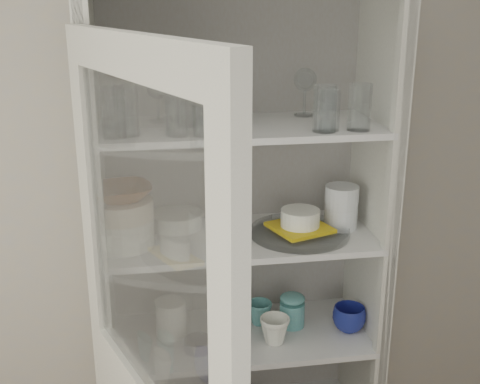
# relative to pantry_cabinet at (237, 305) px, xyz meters

# --- Properties ---
(wall_back) EXTENTS (3.60, 0.02, 2.60)m
(wall_back) POSITION_rel_pantry_cabinet_xyz_m (-0.20, 0.16, 0.36)
(wall_back) COLOR #BCB099
(wall_back) RESTS_ON ground
(pantry_cabinet) EXTENTS (1.00, 0.45, 2.10)m
(pantry_cabinet) POSITION_rel_pantry_cabinet_xyz_m (0.00, 0.00, 0.00)
(pantry_cabinet) COLOR #B4B2A5
(pantry_cabinet) RESTS_ON floor
(tumbler_0) EXTENTS (0.08, 0.08, 0.15)m
(tumbler_0) POSITION_rel_pantry_cabinet_xyz_m (-0.41, -0.20, 0.80)
(tumbler_0) COLOR silver
(tumbler_0) RESTS_ON shelf_glass
(tumbler_1) EXTENTS (0.09, 0.09, 0.15)m
(tumbler_1) POSITION_rel_pantry_cabinet_xyz_m (-0.22, -0.21, 0.80)
(tumbler_1) COLOR silver
(tumbler_1) RESTS_ON shelf_glass
(tumbler_2) EXTENTS (0.09, 0.09, 0.14)m
(tumbler_2) POSITION_rel_pantry_cabinet_xyz_m (-0.10, -0.21, 0.79)
(tumbler_2) COLOR silver
(tumbler_2) RESTS_ON shelf_glass
(tumbler_3) EXTENTS (0.08, 0.08, 0.13)m
(tumbler_3) POSITION_rel_pantry_cabinet_xyz_m (-0.14, -0.22, 0.79)
(tumbler_3) COLOR silver
(tumbler_3) RESTS_ON shelf_glass
(tumbler_4) EXTENTS (0.08, 0.08, 0.13)m
(tumbler_4) POSITION_rel_pantry_cabinet_xyz_m (0.27, -0.21, 0.79)
(tumbler_4) COLOR silver
(tumbler_4) RESTS_ON shelf_glass
(tumbler_5) EXTENTS (0.10, 0.10, 0.15)m
(tumbler_5) POSITION_rel_pantry_cabinet_xyz_m (0.24, -0.22, 0.79)
(tumbler_5) COLOR silver
(tumbler_5) RESTS_ON shelf_glass
(tumbler_6) EXTENTS (0.10, 0.10, 0.15)m
(tumbler_6) POSITION_rel_pantry_cabinet_xyz_m (0.36, -0.22, 0.80)
(tumbler_6) COLOR silver
(tumbler_6) RESTS_ON shelf_glass
(tumbler_7) EXTENTS (0.08, 0.08, 0.14)m
(tumbler_7) POSITION_rel_pantry_cabinet_xyz_m (-0.41, -0.07, 0.79)
(tumbler_7) COLOR silver
(tumbler_7) RESTS_ON shelf_glass
(tumbler_8) EXTENTS (0.07, 0.07, 0.13)m
(tumbler_8) POSITION_rel_pantry_cabinet_xyz_m (-0.18, -0.09, 0.79)
(tumbler_8) COLOR silver
(tumbler_8) RESTS_ON shelf_glass
(tumbler_9) EXTENTS (0.08, 0.08, 0.16)m
(tumbler_9) POSITION_rel_pantry_cabinet_xyz_m (-0.17, -0.05, 0.80)
(tumbler_9) COLOR silver
(tumbler_9) RESTS_ON shelf_glass
(tumbler_10) EXTENTS (0.10, 0.10, 0.15)m
(tumbler_10) POSITION_rel_pantry_cabinet_xyz_m (-0.09, -0.07, 0.79)
(tumbler_10) COLOR silver
(tumbler_10) RESTS_ON shelf_glass
(tumbler_11) EXTENTS (0.10, 0.10, 0.15)m
(tumbler_11) POSITION_rel_pantry_cabinet_xyz_m (-0.01, -0.08, 0.79)
(tumbler_11) COLOR silver
(tumbler_11) RESTS_ON shelf_glass
(goblet_0) EXTENTS (0.07, 0.07, 0.16)m
(goblet_0) POSITION_rel_pantry_cabinet_xyz_m (-0.27, 0.02, 0.80)
(goblet_0) COLOR silver
(goblet_0) RESTS_ON shelf_glass
(goblet_1) EXTENTS (0.07, 0.07, 0.16)m
(goblet_1) POSITION_rel_pantry_cabinet_xyz_m (-0.20, 0.01, 0.80)
(goblet_1) COLOR silver
(goblet_1) RESTS_ON shelf_glass
(goblet_2) EXTENTS (0.08, 0.08, 0.17)m
(goblet_2) POSITION_rel_pantry_cabinet_xyz_m (0.02, 0.03, 0.81)
(goblet_2) COLOR silver
(goblet_2) RESTS_ON shelf_glass
(goblet_3) EXTENTS (0.08, 0.08, 0.19)m
(goblet_3) POSITION_rel_pantry_cabinet_xyz_m (0.25, 0.05, 0.81)
(goblet_3) COLOR silver
(goblet_3) RESTS_ON shelf_glass
(plate_stack_front) EXTENTS (0.21, 0.21, 0.10)m
(plate_stack_front) POSITION_rel_pantry_cabinet_xyz_m (-0.41, -0.10, 0.37)
(plate_stack_front) COLOR white
(plate_stack_front) RESTS_ON shelf_plates
(plate_stack_back) EXTENTS (0.19, 0.19, 0.06)m
(plate_stack_back) POSITION_rel_pantry_cabinet_xyz_m (-0.22, 0.04, 0.35)
(plate_stack_back) COLOR white
(plate_stack_back) RESTS_ON shelf_plates
(cream_bowl) EXTENTS (0.23, 0.23, 0.07)m
(cream_bowl) POSITION_rel_pantry_cabinet_xyz_m (-0.41, -0.10, 0.45)
(cream_bowl) COLOR beige
(cream_bowl) RESTS_ON plate_stack_front
(terracotta_bowl) EXTENTS (0.25, 0.25, 0.05)m
(terracotta_bowl) POSITION_rel_pantry_cabinet_xyz_m (-0.41, -0.10, 0.51)
(terracotta_bowl) COLOR brown
(terracotta_bowl) RESTS_ON cream_bowl
(glass_platter) EXTENTS (0.39, 0.39, 0.02)m
(glass_platter) POSITION_rel_pantry_cabinet_xyz_m (0.21, -0.10, 0.33)
(glass_platter) COLOR silver
(glass_platter) RESTS_ON shelf_plates
(yellow_trivet) EXTENTS (0.24, 0.24, 0.01)m
(yellow_trivet) POSITION_rel_pantry_cabinet_xyz_m (0.21, -0.10, 0.35)
(yellow_trivet) COLOR yellow
(yellow_trivet) RESTS_ON glass_platter
(white_ramekin) EXTENTS (0.17, 0.17, 0.06)m
(white_ramekin) POSITION_rel_pantry_cabinet_xyz_m (0.21, -0.10, 0.38)
(white_ramekin) COLOR white
(white_ramekin) RESTS_ON yellow_trivet
(grey_bowl_stack) EXTENTS (0.12, 0.12, 0.16)m
(grey_bowl_stack) POSITION_rel_pantry_cabinet_xyz_m (0.37, -0.06, 0.40)
(grey_bowl_stack) COLOR silver
(grey_bowl_stack) RESTS_ON shelf_plates
(mug_blue) EXTENTS (0.14, 0.14, 0.10)m
(mug_blue) POSITION_rel_pantry_cabinet_xyz_m (0.41, -0.12, -0.03)
(mug_blue) COLOR navy
(mug_blue) RESTS_ON shelf_mugs
(mug_teal) EXTENTS (0.12, 0.12, 0.09)m
(mug_teal) POSITION_rel_pantry_cabinet_xyz_m (0.08, -0.01, -0.03)
(mug_teal) COLOR teal
(mug_teal) RESTS_ON shelf_mugs
(mug_white) EXTENTS (0.11, 0.11, 0.10)m
(mug_white) POSITION_rel_pantry_cabinet_xyz_m (0.11, -0.16, -0.03)
(mug_white) COLOR white
(mug_white) RESTS_ON shelf_mugs
(teal_jar) EXTENTS (0.10, 0.10, 0.12)m
(teal_jar) POSITION_rel_pantry_cabinet_xyz_m (0.20, -0.05, -0.02)
(teal_jar) COLOR teal
(teal_jar) RESTS_ON shelf_mugs
(measuring_cups) EXTENTS (0.10, 0.10, 0.04)m
(measuring_cups) POSITION_rel_pantry_cabinet_xyz_m (-0.17, -0.16, -0.06)
(measuring_cups) COLOR #B5B3C3
(measuring_cups) RESTS_ON shelf_mugs
(white_canister) EXTENTS (0.15, 0.15, 0.14)m
(white_canister) POSITION_rel_pantry_cabinet_xyz_m (-0.26, -0.04, -0.01)
(white_canister) COLOR white
(white_canister) RESTS_ON shelf_mugs
(tumbler_12) EXTENTS (0.08, 0.08, 0.16)m
(tumbler_12) POSITION_rel_pantry_cabinet_xyz_m (-0.07, -0.11, 0.80)
(tumbler_12) COLOR silver
(tumbler_12) RESTS_ON shelf_glass
(tumbler_13) EXTENTS (0.08, 0.08, 0.15)m
(tumbler_13) POSITION_rel_pantry_cabinet_xyz_m (-0.37, -0.18, 0.80)
(tumbler_13) COLOR silver
(tumbler_13) RESTS_ON shelf_glass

